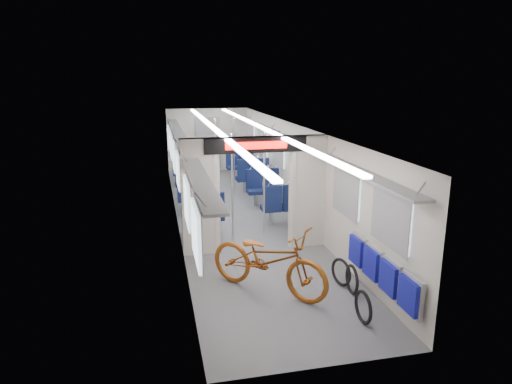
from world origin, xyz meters
TOP-DOWN VIEW (x-y plane):
  - carriage at (0.00, -0.27)m, footprint 12.00×12.02m
  - bicycle at (-0.20, -3.91)m, footprint 2.04×2.04m
  - flip_bench at (1.35, -4.73)m, footprint 0.12×2.13m
  - bike_hoop_a at (0.88, -5.14)m, footprint 0.06×0.49m
  - bike_hoop_b at (1.10, -4.26)m, footprint 0.07×0.49m
  - bike_hoop_c at (1.05, -3.95)m, footprint 0.19×0.48m
  - seat_bay_near_left at (-0.93, -0.07)m, footprint 0.91×2.09m
  - seat_bay_near_right at (0.93, 0.28)m, footprint 0.91×2.06m
  - seat_bay_far_left at (-0.93, 3.13)m, footprint 0.89×1.97m
  - seat_bay_far_right at (0.93, 3.60)m, footprint 0.96×2.29m
  - stanchion_near_left at (-0.35, -1.38)m, footprint 0.04×0.04m
  - stanchion_near_right at (0.39, -1.16)m, footprint 0.05×0.05m
  - stanchion_far_left at (-0.24, 1.97)m, footprint 0.04×0.04m
  - stanchion_far_right at (0.30, 2.08)m, footprint 0.04×0.04m

SIDE VIEW (x-z plane):
  - bike_hoop_c at x=1.05m, z-range -0.03..0.46m
  - bike_hoop_a at x=0.88m, z-range -0.03..0.47m
  - bike_hoop_b at x=1.10m, z-range -0.03..0.47m
  - seat_bay_far_left at x=-0.93m, z-range 0.00..1.06m
  - seat_bay_near_right at x=0.93m, z-range -0.01..1.09m
  - seat_bay_near_left at x=-0.93m, z-range -0.01..1.10m
  - bicycle at x=-0.20m, z-range 0.00..1.12m
  - seat_bay_far_right at x=0.93m, z-range -0.01..1.15m
  - flip_bench at x=1.35m, z-range 0.31..0.85m
  - stanchion_near_left at x=-0.35m, z-range 0.00..2.30m
  - stanchion_near_right at x=0.39m, z-range 0.00..2.30m
  - stanchion_far_left at x=-0.24m, z-range 0.00..2.30m
  - stanchion_far_right at x=0.30m, z-range 0.00..2.30m
  - carriage at x=0.00m, z-range 0.35..2.66m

